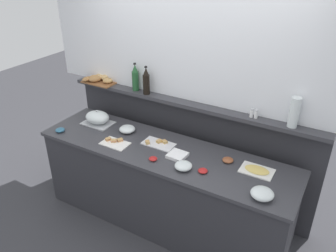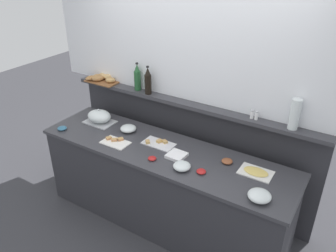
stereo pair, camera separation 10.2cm
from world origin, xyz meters
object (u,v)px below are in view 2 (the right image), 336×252
at_px(condiment_bowl_red, 152,158).
at_px(salt_shaker, 252,114).
at_px(cold_cuts_platter, 256,172).
at_px(condiment_bowl_dark, 201,171).
at_px(water_carafe, 295,114).
at_px(serving_cloche, 99,117).
at_px(wine_bottle_dark, 148,81).
at_px(glass_bowl_medium, 259,196).
at_px(condiment_bowl_cream, 62,128).
at_px(napkin_stack, 177,155).
at_px(glass_bowl_large, 128,129).
at_px(glass_bowl_small, 182,166).
at_px(sandwich_platter_side, 158,143).
at_px(pepper_shaker, 256,115).
at_px(wine_bottle_green, 137,78).
at_px(condiment_bowl_teal, 227,161).
at_px(sandwich_platter_front, 115,142).
at_px(bread_basket, 103,78).

xyz_separation_m(condiment_bowl_red, salt_shaker, (0.70, 0.67, 0.37)).
bearing_deg(cold_cuts_platter, condiment_bowl_red, -160.81).
relative_size(condiment_bowl_dark, water_carafe, 0.31).
distance_m(serving_cloche, wine_bottle_dark, 0.70).
relative_size(glass_bowl_medium, condiment_bowl_cream, 1.86).
bearing_deg(serving_cloche, condiment_bowl_dark, -10.06).
height_order(condiment_bowl_cream, condiment_bowl_red, condiment_bowl_cream).
relative_size(glass_bowl_medium, napkin_stack, 1.11).
xyz_separation_m(glass_bowl_large, napkin_stack, (0.71, -0.16, -0.02)).
bearing_deg(napkin_stack, cold_cuts_platter, 11.50).
height_order(glass_bowl_small, salt_shaker, salt_shaker).
xyz_separation_m(salt_shaker, water_carafe, (0.38, 0.00, 0.10)).
height_order(glass_bowl_large, condiment_bowl_cream, glass_bowl_large).
distance_m(cold_cuts_platter, condiment_bowl_cream, 2.11).
height_order(glass_bowl_small, wine_bottle_dark, wine_bottle_dark).
distance_m(sandwich_platter_side, salt_shaker, 0.97).
bearing_deg(glass_bowl_medium, condiment_bowl_cream, -179.46).
relative_size(wine_bottle_dark, pepper_shaker, 3.63).
bearing_deg(wine_bottle_green, glass_bowl_medium, -22.18).
xyz_separation_m(glass_bowl_medium, glass_bowl_small, (-0.73, 0.03, -0.00)).
relative_size(glass_bowl_large, napkin_stack, 1.02).
relative_size(condiment_bowl_teal, napkin_stack, 0.61).
bearing_deg(glass_bowl_small, serving_cloche, 166.79).
distance_m(wine_bottle_dark, wine_bottle_green, 0.17).
xyz_separation_m(glass_bowl_large, glass_bowl_medium, (1.58, -0.34, 0.00)).
distance_m(condiment_bowl_red, napkin_stack, 0.24).
xyz_separation_m(cold_cuts_platter, glass_bowl_small, (-0.59, -0.30, 0.02)).
distance_m(glass_bowl_large, condiment_bowl_red, 0.62).
bearing_deg(sandwich_platter_front, condiment_bowl_cream, -171.83).
relative_size(glass_bowl_small, water_carafe, 0.57).
relative_size(condiment_bowl_cream, condiment_bowl_red, 1.26).
distance_m(condiment_bowl_cream, bread_basket, 0.80).
distance_m(sandwich_platter_front, condiment_bowl_teal, 1.16).
height_order(wine_bottle_dark, water_carafe, wine_bottle_dark).
height_order(condiment_bowl_teal, salt_shaker, salt_shaker).
relative_size(glass_bowl_large, salt_shaker, 2.00).
distance_m(glass_bowl_small, condiment_bowl_cream, 1.49).
bearing_deg(condiment_bowl_red, salt_shaker, 43.65).
distance_m(sandwich_platter_front, wine_bottle_green, 0.79).
bearing_deg(bread_basket, water_carafe, -0.39).
bearing_deg(napkin_stack, glass_bowl_medium, -11.74).
bearing_deg(condiment_bowl_red, condiment_bowl_teal, 27.85).
xyz_separation_m(condiment_bowl_teal, salt_shaker, (0.08, 0.34, 0.37)).
relative_size(sandwich_platter_front, sandwich_platter_side, 0.87).
bearing_deg(condiment_bowl_dark, serving_cloche, 169.94).
relative_size(glass_bowl_small, bread_basket, 0.40).
bearing_deg(serving_cloche, cold_cuts_platter, 0.09).
xyz_separation_m(sandwich_platter_front, condiment_bowl_dark, (0.99, -0.00, 0.01)).
height_order(sandwich_platter_front, condiment_bowl_teal, same).
relative_size(condiment_bowl_dark, condiment_bowl_teal, 0.84).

